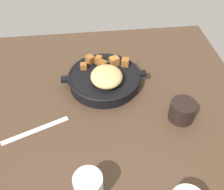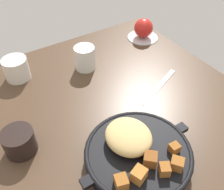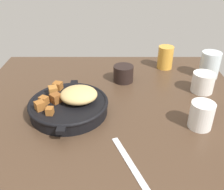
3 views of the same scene
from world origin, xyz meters
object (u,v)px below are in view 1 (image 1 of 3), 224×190
object	(u,v)px
butter_knife	(36,130)
coffee_mug_dark	(182,111)
white_creamer_pitcher	(89,187)
cast_iron_skillet	(105,78)

from	to	relation	value
butter_knife	coffee_mug_dark	xyz separation A→B (cm)	(-43.64, -0.03, 2.94)
butter_knife	white_creamer_pitcher	size ratio (longest dim) A/B	2.51
white_creamer_pitcher	cast_iron_skillet	bearing A→B (deg)	-100.71
cast_iron_skillet	butter_knife	bearing A→B (deg)	38.63
cast_iron_skillet	white_creamer_pitcher	bearing A→B (deg)	79.29
butter_knife	coffee_mug_dark	world-z (taller)	coffee_mug_dark
cast_iron_skillet	coffee_mug_dark	world-z (taller)	cast_iron_skillet
butter_knife	white_creamer_pitcher	distance (cm)	25.91
butter_knife	cast_iron_skillet	bearing A→B (deg)	-163.16
cast_iron_skillet	butter_knife	xyz separation A→B (cm)	(21.99, 17.58, -2.85)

